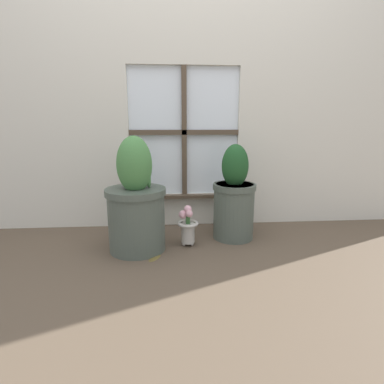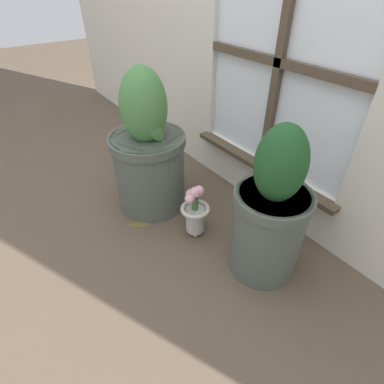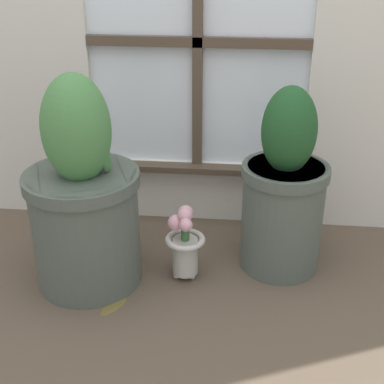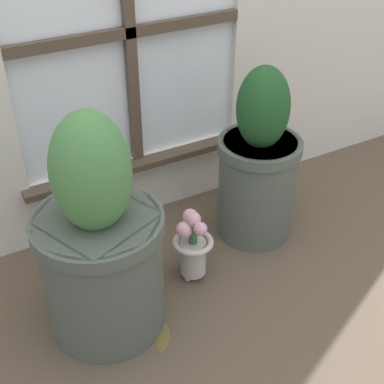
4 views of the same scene
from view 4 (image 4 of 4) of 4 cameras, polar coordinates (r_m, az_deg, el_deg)
The scene contains 5 objects.
ground_plane at distance 1.68m, azimuth 3.79°, elevation -13.28°, with size 10.00×10.00×0.00m, color brown.
potted_plant_left at distance 1.50m, azimuth -9.73°, elevation -5.83°, with size 0.36×0.36×0.70m.
potted_plant_right at distance 1.86m, azimuth 7.08°, elevation 2.64°, with size 0.29×0.29×0.64m.
flower_vase at distance 1.72m, azimuth -0.00°, elevation -5.71°, with size 0.13×0.13×0.26m.
fallen_leaf at distance 1.63m, azimuth -3.21°, elevation -15.03°, with size 0.09×0.12×0.01m.
Camera 4 is at (-0.64, -0.93, 1.25)m, focal length 50.00 mm.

